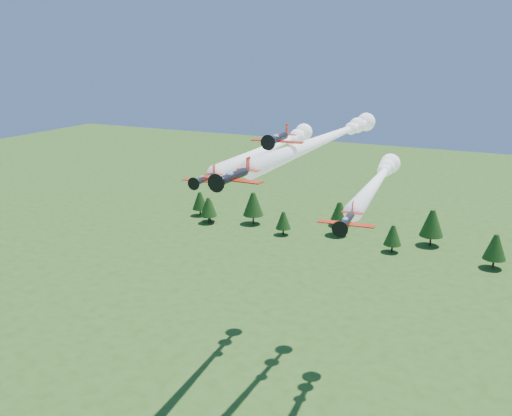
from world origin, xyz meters
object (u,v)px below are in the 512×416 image
at_px(plane_right, 379,178).
at_px(plane_slot, 278,138).
at_px(plane_left, 276,145).
at_px(plane_lead, 330,137).

bearing_deg(plane_right, plane_slot, -130.11).
bearing_deg(plane_left, plane_lead, -26.41).
relative_size(plane_right, plane_slot, 5.27).
bearing_deg(plane_lead, plane_slot, -96.60).
relative_size(plane_left, plane_right, 1.19).
distance_m(plane_lead, plane_right, 10.97).
xyz_separation_m(plane_lead, plane_left, (-12.26, 4.99, -3.15)).
bearing_deg(plane_lead, plane_right, -4.88).
distance_m(plane_left, plane_slot, 24.65).
distance_m(plane_left, plane_right, 22.31).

